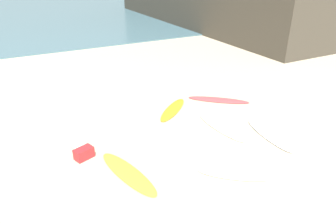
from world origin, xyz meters
name	(u,v)px	position (x,y,z in m)	size (l,w,h in m)	color
ground_plane	(221,155)	(0.00, 0.00, 0.00)	(120.00, 120.00, 0.00)	beige
ocean_water	(46,11)	(0.00, 34.47, 0.04)	(120.00, 40.00, 0.08)	slate
surfboard_0	(269,135)	(2.11, 0.18, 0.04)	(0.52, 2.28, 0.09)	white
surfboard_1	(221,127)	(1.02, 1.40, 0.03)	(0.52, 2.31, 0.06)	silver
surfboard_2	(73,137)	(-3.71, 3.11, 0.04)	(0.50, 2.48, 0.09)	#F7E2CA
surfboard_3	(218,100)	(2.37, 3.38, 0.03)	(0.53, 2.54, 0.06)	#E04E54
surfboard_4	(128,173)	(-2.81, 0.47, 0.03)	(0.59, 2.49, 0.06)	yellow
surfboard_5	(173,110)	(0.22, 3.44, 0.03)	(0.53, 2.22, 0.07)	orange
surfboard_6	(234,173)	(-0.25, -0.90, 0.04)	(0.59, 2.05, 0.07)	white
beach_cooler	(84,153)	(-3.67, 1.80, 0.17)	(0.54, 0.32, 0.33)	#B2282D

